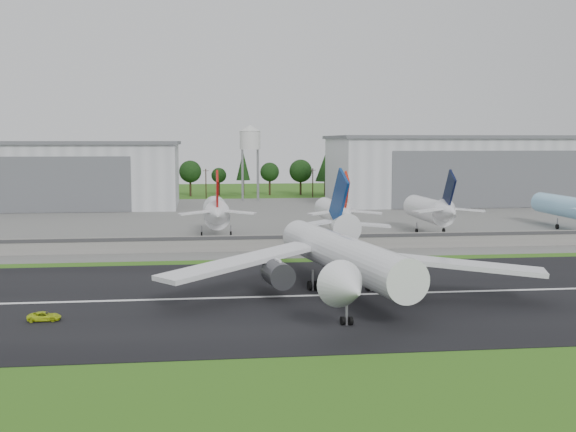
{
  "coord_description": "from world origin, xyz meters",
  "views": [
    {
      "loc": [
        -24.74,
        -94.87,
        23.09
      ],
      "look_at": [
        -8.09,
        40.0,
        9.0
      ],
      "focal_mm": 45.0,
      "sensor_mm": 36.0,
      "label": 1
    }
  ],
  "objects": [
    {
      "name": "ground",
      "position": [
        0.0,
        0.0,
        0.0
      ],
      "size": [
        600.0,
        600.0,
        0.0
      ],
      "primitive_type": "plane",
      "color": "#2C6718",
      "rests_on": "ground"
    },
    {
      "name": "runway",
      "position": [
        0.0,
        10.0,
        0.05
      ],
      "size": [
        320.0,
        60.0,
        0.1
      ],
      "primitive_type": "cube",
      "color": "black",
      "rests_on": "ground"
    },
    {
      "name": "runway_centerline",
      "position": [
        0.0,
        10.0,
        0.11
      ],
      "size": [
        220.0,
        1.0,
        0.02
      ],
      "primitive_type": "cube",
      "color": "white",
      "rests_on": "runway"
    },
    {
      "name": "apron",
      "position": [
        0.0,
        120.0,
        0.05
      ],
      "size": [
        320.0,
        150.0,
        0.1
      ],
      "primitive_type": "cube",
      "color": "slate",
      "rests_on": "ground"
    },
    {
      "name": "blast_fence",
      "position": [
        0.0,
        54.99,
        1.81
      ],
      "size": [
        240.0,
        0.61,
        3.5
      ],
      "color": "gray",
      "rests_on": "ground"
    },
    {
      "name": "hangar_west",
      "position": [
        -80.0,
        164.92,
        11.63
      ],
      "size": [
        97.0,
        44.0,
        23.2
      ],
      "color": "silver",
      "rests_on": "ground"
    },
    {
      "name": "hangar_east",
      "position": [
        75.0,
        164.92,
        12.63
      ],
      "size": [
        102.0,
        47.0,
        25.2
      ],
      "color": "silver",
      "rests_on": "ground"
    },
    {
      "name": "water_tower",
      "position": [
        -5.0,
        185.0,
        24.55
      ],
      "size": [
        8.4,
        8.4,
        29.4
      ],
      "color": "#99999E",
      "rests_on": "ground"
    },
    {
      "name": "utility_poles",
      "position": [
        0.0,
        200.0,
        0.0
      ],
      "size": [
        230.0,
        3.0,
        12.0
      ],
      "primitive_type": null,
      "color": "black",
      "rests_on": "ground"
    },
    {
      "name": "treeline",
      "position": [
        0.0,
        215.0,
        0.0
      ],
      "size": [
        320.0,
        16.0,
        22.0
      ],
      "primitive_type": null,
      "color": "black",
      "rests_on": "ground"
    },
    {
      "name": "main_airliner",
      "position": [
        -3.61,
        9.57,
        4.89
      ],
      "size": [
        56.47,
        59.11,
        18.17
      ],
      "rotation": [
        0.0,
        0.0,
        3.31
      ],
      "color": "white",
      "rests_on": "runway"
    },
    {
      "name": "ground_vehicle",
      "position": [
        -44.76,
        -0.86,
        0.68
      ],
      "size": [
        4.26,
        2.06,
        1.17
      ],
      "primitive_type": "imported",
      "rotation": [
        0.0,
        0.0,
        1.6
      ],
      "color": "#BCD318",
      "rests_on": "runway"
    },
    {
      "name": "parked_jet_red_a",
      "position": [
        -20.81,
        76.58,
        6.32
      ],
      "size": [
        7.36,
        31.29,
        16.84
      ],
      "color": "white",
      "rests_on": "ground"
    },
    {
      "name": "parked_jet_red_b",
      "position": [
        8.02,
        76.54,
        6.02
      ],
      "size": [
        7.36,
        31.29,
        16.51
      ],
      "color": "white",
      "rests_on": "ground"
    },
    {
      "name": "parked_jet_navy",
      "position": [
        32.4,
        76.57,
        6.22
      ],
      "size": [
        7.36,
        31.29,
        16.73
      ],
      "color": "white",
      "rests_on": "ground"
    },
    {
      "name": "parked_jet_skyblue",
      "position": [
        72.01,
        81.55,
        6.08
      ],
      "size": [
        7.36,
        37.29,
        16.63
      ],
      "color": "#92D4FC",
      "rests_on": "ground"
    }
  ]
}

